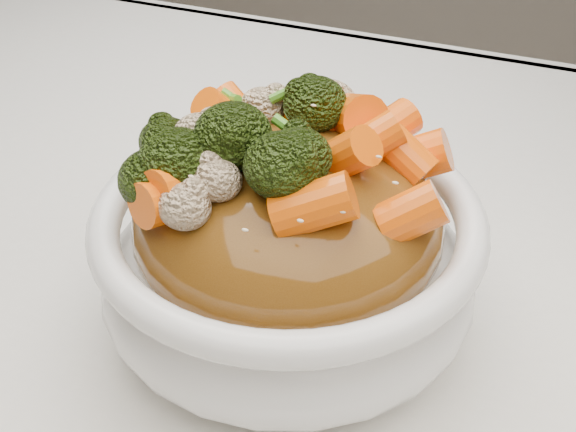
% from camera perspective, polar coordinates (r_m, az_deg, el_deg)
% --- Properties ---
extents(tablecloth, '(1.20, 0.80, 0.04)m').
position_cam_1_polar(tablecloth, '(0.42, 3.73, -8.42)').
color(tablecloth, white).
rests_on(tablecloth, dining_table).
extents(bowl, '(0.25, 0.25, 0.08)m').
position_cam_1_polar(bowl, '(0.37, 0.00, -3.84)').
color(bowl, white).
rests_on(bowl, tablecloth).
extents(sauce_base, '(0.20, 0.20, 0.09)m').
position_cam_1_polar(sauce_base, '(0.35, 0.00, -0.37)').
color(sauce_base, brown).
rests_on(sauce_base, bowl).
extents(carrots, '(0.20, 0.20, 0.05)m').
position_cam_1_polar(carrots, '(0.32, 0.00, 8.09)').
color(carrots, '#FE6308').
rests_on(carrots, sauce_base).
extents(broccoli, '(0.20, 0.20, 0.04)m').
position_cam_1_polar(broccoli, '(0.32, 0.00, 7.94)').
color(broccoli, black).
rests_on(broccoli, sauce_base).
extents(cauliflower, '(0.20, 0.20, 0.03)m').
position_cam_1_polar(cauliflower, '(0.32, 0.00, 7.65)').
color(cauliflower, beige).
rests_on(cauliflower, sauce_base).
extents(scallions, '(0.15, 0.15, 0.02)m').
position_cam_1_polar(scallions, '(0.32, 0.00, 8.24)').
color(scallions, '#478F21').
rests_on(scallions, sauce_base).
extents(sesame_seeds, '(0.18, 0.18, 0.01)m').
position_cam_1_polar(sesame_seeds, '(0.32, 0.00, 8.24)').
color(sesame_seeds, beige).
rests_on(sesame_seeds, sauce_base).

